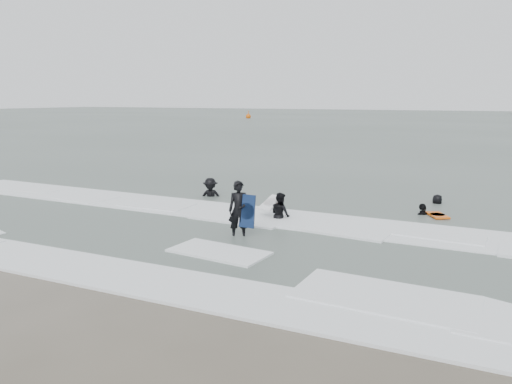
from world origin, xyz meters
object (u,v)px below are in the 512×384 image
at_px(surfer_right_near, 423,216).
at_px(surfer_right_far, 437,205).
at_px(surfer_centre, 239,238).
at_px(surfer_wading, 280,220).
at_px(surfer_breaker, 211,198).
at_px(buoy, 248,116).

xyz_separation_m(surfer_right_near, surfer_right_far, (0.24, 2.18, 0.00)).
xyz_separation_m(surfer_centre, surfer_wading, (0.24, 2.51, 0.00)).
xyz_separation_m(surfer_breaker, surfer_right_near, (8.33, 0.53, 0.00)).
distance_m(surfer_wading, surfer_breaker, 4.68).
bearing_deg(surfer_wading, surfer_breaker, 5.83).
distance_m(surfer_right_near, surfer_right_far, 2.19).
distance_m(surfer_centre, surfer_right_far, 8.84).
bearing_deg(surfer_wading, surfer_right_near, -111.79).
xyz_separation_m(surfer_centre, surfer_right_near, (4.47, 5.31, 0.00)).
height_order(surfer_right_far, buoy, buoy).
bearing_deg(buoy, surfer_right_far, -58.08).
bearing_deg(surfer_centre, buoy, 86.90).
xyz_separation_m(surfer_breaker, buoy, (-34.36, 71.62, 0.42)).
xyz_separation_m(surfer_wading, surfer_right_far, (4.47, 4.97, 0.00)).
bearing_deg(buoy, surfer_breaker, -64.37).
bearing_deg(surfer_right_near, surfer_centre, 7.39).
height_order(surfer_wading, surfer_right_near, surfer_right_near).
height_order(surfer_wading, surfer_breaker, surfer_breaker).
relative_size(surfer_wading, buoy, 0.91).
distance_m(surfer_centre, buoy, 85.43).
bearing_deg(surfer_right_near, buoy, -101.54).
xyz_separation_m(surfer_wading, surfer_breaker, (-4.10, 2.27, 0.00)).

